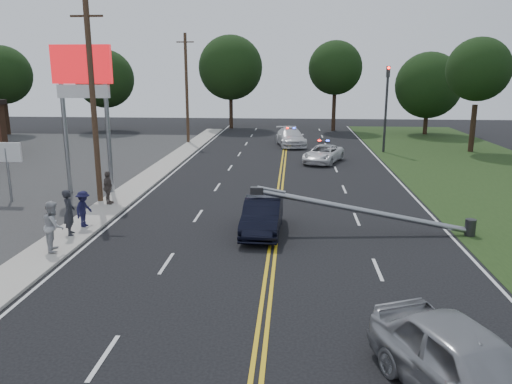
# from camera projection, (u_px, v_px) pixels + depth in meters

# --- Properties ---
(ground) EXTENTS (120.00, 120.00, 0.00)m
(ground) POSITION_uv_depth(u_px,v_px,m) (263.00, 322.00, 13.56)
(ground) COLOR black
(ground) RESTS_ON ground
(sidewalk) EXTENTS (1.80, 70.00, 0.12)m
(sidewalk) POSITION_uv_depth(u_px,v_px,m) (101.00, 213.00, 23.85)
(sidewalk) COLOR #ACA69B
(sidewalk) RESTS_ON ground
(centerline_yellow) EXTENTS (0.36, 80.00, 0.00)m
(centerline_yellow) POSITION_uv_depth(u_px,v_px,m) (276.00, 217.00, 23.25)
(centerline_yellow) COLOR gold
(centerline_yellow) RESTS_ON ground
(pylon_sign) EXTENTS (3.20, 0.35, 8.00)m
(pylon_sign) POSITION_uv_depth(u_px,v_px,m) (83.00, 84.00, 26.48)
(pylon_sign) COLOR gray
(pylon_sign) RESTS_ON ground
(small_sign) EXTENTS (1.60, 0.14, 3.10)m
(small_sign) POSITION_uv_depth(u_px,v_px,m) (7.00, 157.00, 25.67)
(small_sign) COLOR gray
(small_sign) RESTS_ON ground
(traffic_signal) EXTENTS (0.28, 0.41, 7.05)m
(traffic_signal) POSITION_uv_depth(u_px,v_px,m) (386.00, 102.00, 41.02)
(traffic_signal) COLOR #2D2D30
(traffic_signal) RESTS_ON ground
(fallen_streetlight) EXTENTS (9.36, 0.44, 1.91)m
(fallen_streetlight) POSITION_uv_depth(u_px,v_px,m) (375.00, 212.00, 20.79)
(fallen_streetlight) COLOR #2D2D30
(fallen_streetlight) RESTS_ON ground
(utility_pole_mid) EXTENTS (1.60, 0.28, 10.00)m
(utility_pole_mid) POSITION_uv_depth(u_px,v_px,m) (93.00, 104.00, 24.66)
(utility_pole_mid) COLOR #382619
(utility_pole_mid) RESTS_ON ground
(utility_pole_far) EXTENTS (1.60, 0.28, 10.00)m
(utility_pole_far) POSITION_uv_depth(u_px,v_px,m) (187.00, 88.00, 45.98)
(utility_pole_far) COLOR #382619
(utility_pole_far) RESTS_ON ground
(tree_4) EXTENTS (6.07, 6.07, 9.29)m
(tree_4) POSITION_uv_depth(u_px,v_px,m) (2.00, 75.00, 52.31)
(tree_4) COLOR black
(tree_4) RESTS_ON ground
(tree_5) EXTENTS (6.46, 6.46, 9.03)m
(tree_5) POSITION_uv_depth(u_px,v_px,m) (105.00, 79.00, 55.91)
(tree_5) COLOR black
(tree_5) RESTS_ON ground
(tree_6) EXTENTS (7.40, 7.40, 10.73)m
(tree_6) POSITION_uv_depth(u_px,v_px,m) (231.00, 68.00, 57.81)
(tree_6) COLOR black
(tree_6) RESTS_ON ground
(tree_7) EXTENTS (5.97, 5.97, 9.98)m
(tree_7) POSITION_uv_depth(u_px,v_px,m) (335.00, 68.00, 55.50)
(tree_7) COLOR black
(tree_7) RESTS_ON ground
(tree_8) EXTENTS (6.92, 6.92, 8.64)m
(tree_8) POSITION_uv_depth(u_px,v_px,m) (429.00, 85.00, 52.64)
(tree_8) COLOR black
(tree_8) RESTS_ON ground
(tree_9) EXTENTS (5.16, 5.16, 9.36)m
(tree_9) POSITION_uv_depth(u_px,v_px,m) (479.00, 70.00, 40.66)
(tree_9) COLOR black
(tree_9) RESTS_ON ground
(crashed_sedan) EXTENTS (1.65, 4.41, 1.44)m
(crashed_sedan) POSITION_uv_depth(u_px,v_px,m) (262.00, 216.00, 20.95)
(crashed_sedan) COLOR black
(crashed_sedan) RESTS_ON ground
(waiting_sedan) EXTENTS (3.78, 5.42, 1.71)m
(waiting_sedan) POSITION_uv_depth(u_px,v_px,m) (468.00, 369.00, 9.96)
(waiting_sedan) COLOR #919298
(waiting_sedan) RESTS_ON ground
(emergency_a) EXTENTS (3.62, 5.08, 1.28)m
(emergency_a) POSITION_uv_depth(u_px,v_px,m) (323.00, 154.00, 37.13)
(emergency_a) COLOR silver
(emergency_a) RESTS_ON ground
(emergency_b) EXTENTS (3.15, 5.79, 1.59)m
(emergency_b) POSITION_uv_depth(u_px,v_px,m) (291.00, 137.00, 45.26)
(emergency_b) COLOR silver
(emergency_b) RESTS_ON ground
(bystander_a) EXTENTS (0.67, 0.80, 1.89)m
(bystander_a) POSITION_uv_depth(u_px,v_px,m) (69.00, 212.00, 20.28)
(bystander_a) COLOR #24252B
(bystander_a) RESTS_ON sidewalk
(bystander_b) EXTENTS (0.99, 1.11, 1.89)m
(bystander_b) POSITION_uv_depth(u_px,v_px,m) (54.00, 226.00, 18.49)
(bystander_b) COLOR #A8A9AD
(bystander_b) RESTS_ON sidewalk
(bystander_c) EXTENTS (0.73, 1.09, 1.57)m
(bystander_c) POSITION_uv_depth(u_px,v_px,m) (84.00, 209.00, 21.37)
(bystander_c) COLOR #171638
(bystander_c) RESTS_ON sidewalk
(bystander_d) EXTENTS (0.42, 0.98, 1.67)m
(bystander_d) POSITION_uv_depth(u_px,v_px,m) (108.00, 188.00, 25.02)
(bystander_d) COLOR #594D47
(bystander_d) RESTS_ON sidewalk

